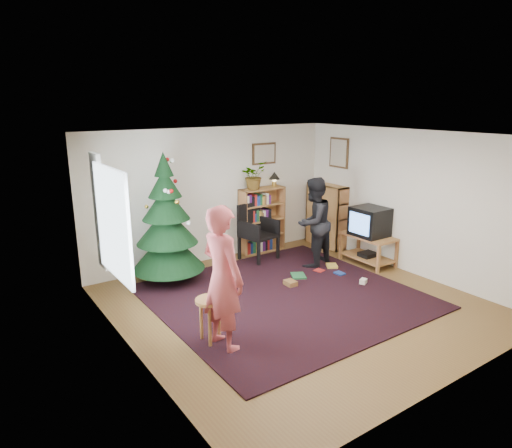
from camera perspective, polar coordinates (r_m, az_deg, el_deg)
floor at (r=7.00m, az=5.10°, el=-9.89°), size 5.00×5.00×0.00m
ceiling at (r=6.36m, az=5.64°, el=10.96°), size 5.00×5.00×0.00m
wall_back at (r=8.58m, az=-5.38°, el=3.63°), size 5.00×0.02×2.50m
wall_front at (r=5.02m, az=24.02°, el=-6.15°), size 5.00×0.02×2.50m
wall_left at (r=5.39m, az=-15.61°, el=-3.92°), size 0.02×5.00×2.50m
wall_right at (r=8.36m, az=18.67°, el=2.57°), size 0.02×5.00×2.50m
rug at (r=7.21m, az=3.57°, el=-9.01°), size 3.80×3.60×0.02m
window_pane at (r=5.87m, az=-17.45°, el=0.07°), size 0.04×1.20×1.40m
curtain at (r=6.54m, az=-18.98°, el=1.44°), size 0.06×0.35×1.60m
picture_back at (r=9.06m, az=1.01°, el=8.79°), size 0.55×0.03×0.42m
picture_right at (r=9.36m, az=10.34°, el=8.75°), size 0.03×0.50×0.60m
christmas_tree at (r=7.64m, az=-11.07°, el=-0.67°), size 1.20×1.20×2.19m
bookshelf_back at (r=9.11m, az=0.75°, el=0.59°), size 0.95×0.30×1.30m
bookshelf_right at (r=9.60m, az=8.79°, el=1.17°), size 0.30×0.95×1.30m
tv_stand at (r=8.75m, az=13.84°, el=-2.76°), size 0.55×0.98×0.55m
crt_tv at (r=8.62m, az=14.03°, el=0.30°), size 0.56×0.60×0.53m
armchair at (r=8.74m, az=-0.11°, el=-0.63°), size 0.68×0.68×1.07m
stool at (r=5.79m, az=-5.81°, el=-10.51°), size 0.36×0.36×0.59m
person_standing at (r=5.51m, az=-4.20°, el=-6.78°), size 0.52×0.71×1.81m
person_by_chair at (r=8.33m, az=7.19°, el=0.19°), size 0.93×0.80×1.65m
potted_plant at (r=8.81m, az=-0.30°, el=6.10°), size 0.59×0.55×0.54m
table_lamp at (r=9.11m, az=2.32°, el=5.95°), size 0.22×0.22×0.29m
floor_clutter at (r=8.04m, az=8.48°, el=-6.29°), size 1.36×1.07×0.08m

